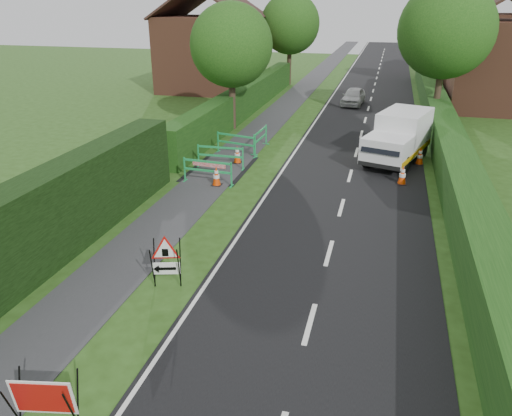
{
  "coord_description": "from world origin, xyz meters",
  "views": [
    {
      "loc": [
        3.71,
        -8.37,
        6.83
      ],
      "look_at": [
        0.22,
        4.86,
        1.04
      ],
      "focal_mm": 35.0,
      "sensor_mm": 36.0,
      "label": 1
    }
  ],
  "objects_px": {
    "triangle_sign": "(164,258)",
    "works_van": "(399,136)",
    "hatchback_car": "(353,96)",
    "red_rect_sign": "(43,398)"
  },
  "relations": [
    {
      "from": "works_van",
      "to": "hatchback_car",
      "type": "bearing_deg",
      "value": 120.47
    },
    {
      "from": "triangle_sign",
      "to": "hatchback_car",
      "type": "relative_size",
      "value": 0.36
    },
    {
      "from": "hatchback_car",
      "to": "works_van",
      "type": "bearing_deg",
      "value": -71.75
    },
    {
      "from": "red_rect_sign",
      "to": "triangle_sign",
      "type": "xyz_separation_m",
      "value": [
        0.18,
        4.59,
        0.32
      ]
    },
    {
      "from": "red_rect_sign",
      "to": "hatchback_car",
      "type": "distance_m",
      "value": 29.69
    },
    {
      "from": "triangle_sign",
      "to": "works_van",
      "type": "height_order",
      "value": "works_van"
    },
    {
      "from": "red_rect_sign",
      "to": "works_van",
      "type": "xyz_separation_m",
      "value": [
        5.82,
        17.19,
        0.61
      ]
    },
    {
      "from": "triangle_sign",
      "to": "hatchback_car",
      "type": "height_order",
      "value": "triangle_sign"
    },
    {
      "from": "red_rect_sign",
      "to": "works_van",
      "type": "relative_size",
      "value": 0.23
    },
    {
      "from": "triangle_sign",
      "to": "works_van",
      "type": "xyz_separation_m",
      "value": [
        5.64,
        12.6,
        0.29
      ]
    }
  ]
}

